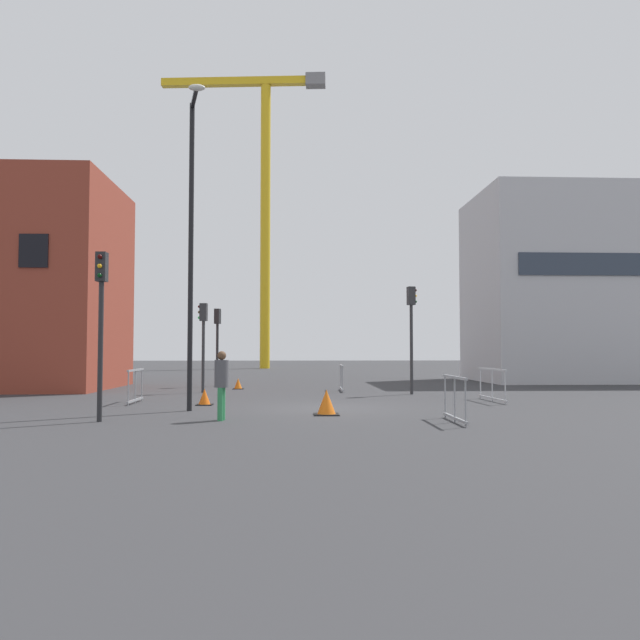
{
  "coord_description": "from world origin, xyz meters",
  "views": [
    {
      "loc": [
        -1.03,
        -18.38,
        1.7
      ],
      "look_at": [
        0.0,
        4.05,
        2.75
      ],
      "focal_mm": 35.44,
      "sensor_mm": 36.0,
      "label": 1
    }
  ],
  "objects": [
    {
      "name": "ground",
      "position": [
        0.0,
        0.0,
        0.0
      ],
      "size": [
        160.0,
        160.0,
        0.0
      ],
      "primitive_type": "plane",
      "color": "#333335"
    },
    {
      "name": "office_block",
      "position": [
        14.67,
        15.2,
        5.07
      ],
      "size": [
        11.21,
        7.46,
        10.13
      ],
      "color": "#B7B7BC",
      "rests_on": "ground"
    },
    {
      "name": "construction_crane",
      "position": [
        -3.63,
        38.97,
        17.18
      ],
      "size": [
        15.24,
        2.25,
        27.02
      ],
      "color": "gold",
      "rests_on": "ground"
    },
    {
      "name": "streetlamp_tall",
      "position": [
        -3.81,
        -0.81,
        4.99
      ],
      "size": [
        0.63,
        1.58,
        8.68
      ],
      "color": "black",
      "rests_on": "ground"
    },
    {
      "name": "traffic_light_crosswalk",
      "position": [
        -4.51,
        6.79,
        2.4
      ],
      "size": [
        0.38,
        0.27,
        3.54
      ],
      "color": "#2D2D30",
      "rests_on": "ground"
    },
    {
      "name": "traffic_light_verge",
      "position": [
        -5.54,
        -3.22,
        2.7
      ],
      "size": [
        0.24,
        0.37,
        4.02
      ],
      "color": "#232326",
      "rests_on": "ground"
    },
    {
      "name": "traffic_light_corner",
      "position": [
        -4.44,
        11.02,
        2.44
      ],
      "size": [
        0.3,
        0.39,
        3.59
      ],
      "color": "#232326",
      "rests_on": "ground"
    },
    {
      "name": "traffic_light_near",
      "position": [
        3.57,
        5.52,
        2.75
      ],
      "size": [
        0.39,
        0.29,
        4.11
      ],
      "color": "#2D2D30",
      "rests_on": "ground"
    },
    {
      "name": "pedestrian_walking",
      "position": [
        -2.7,
        -3.07,
        0.96
      ],
      "size": [
        0.34,
        0.34,
        1.66
      ],
      "color": "#2D844C",
      "rests_on": "ground"
    },
    {
      "name": "safety_barrier_front",
      "position": [
        1.03,
        7.4,
        0.56
      ],
      "size": [
        0.14,
        2.24,
        1.08
      ],
      "color": "gray",
      "rests_on": "ground"
    },
    {
      "name": "safety_barrier_mid_span",
      "position": [
        5.57,
        2.11,
        0.56
      ],
      "size": [
        0.15,
        2.56,
        1.08
      ],
      "color": "#B2B5BA",
      "rests_on": "ground"
    },
    {
      "name": "safety_barrier_left_run",
      "position": [
        -5.96,
        1.95,
        0.56
      ],
      "size": [
        0.06,
        1.92,
        1.08
      ],
      "color": "gray",
      "rests_on": "ground"
    },
    {
      "name": "safety_barrier_right_run",
      "position": [
        2.8,
        -3.71,
        0.56
      ],
      "size": [
        0.08,
        2.11,
        1.08
      ],
      "color": "gray",
      "rests_on": "ground"
    },
    {
      "name": "traffic_cone_orange",
      "position": [
        -3.3,
        8.99,
        0.21
      ],
      "size": [
        0.46,
        0.46,
        0.47
      ],
      "color": "black",
      "rests_on": "ground"
    },
    {
      "name": "traffic_cone_on_verge",
      "position": [
        -0.11,
        -1.92,
        0.31
      ],
      "size": [
        0.65,
        0.65,
        0.66
      ],
      "color": "black",
      "rests_on": "ground"
    },
    {
      "name": "traffic_cone_striped",
      "position": [
        -3.67,
        1.15,
        0.23
      ],
      "size": [
        0.5,
        0.5,
        0.5
      ],
      "color": "black",
      "rests_on": "ground"
    }
  ]
}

